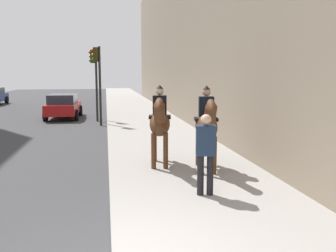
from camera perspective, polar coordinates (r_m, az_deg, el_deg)
name	(u,v)px	position (r m, az deg, el deg)	size (l,w,h in m)	color
mounted_horse_near	(160,122)	(10.11, -1.28, 0.58)	(2.15, 0.79, 2.21)	#4C2B16
mounted_horse_far	(207,125)	(9.62, 5.95, 0.18)	(2.15, 0.78, 2.22)	#4C2B16
pedestrian_greeting	(206,149)	(7.69, 5.81, -3.56)	(0.33, 0.44, 1.70)	black
car_mid_lane	(64,106)	(22.73, -15.78, 3.04)	(4.27, 1.96, 1.44)	maroon
traffic_light_near_curb	(98,73)	(19.02, -10.72, 7.99)	(0.20, 0.44, 3.97)	black
traffic_light_far_curb	(95,73)	(20.76, -11.22, 7.94)	(0.20, 0.44, 3.95)	black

